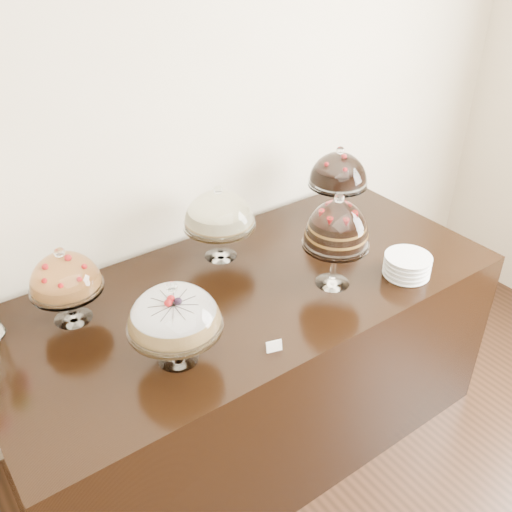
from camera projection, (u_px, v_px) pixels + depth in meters
wall_back at (109, 130)px, 2.34m from camera, size 5.00×0.04×3.00m
display_counter at (250, 364)px, 2.68m from camera, size 2.20×1.00×0.90m
cake_stand_sugar_sponge at (174, 313)px, 1.95m from camera, size 0.34×0.34×0.34m
cake_stand_choco_layer at (337, 228)px, 2.32m from camera, size 0.28×0.28×0.43m
cake_stand_cheesecake at (219, 212)px, 2.52m from camera, size 0.33×0.33×0.36m
cake_stand_dark_choco at (338, 172)px, 2.80m from camera, size 0.30×0.30×0.40m
cake_stand_fruit_tart at (64, 276)px, 2.15m from camera, size 0.28×0.28×0.33m
plate_stack at (407, 266)px, 2.49m from camera, size 0.20×0.20×0.09m
price_card_left at (274, 346)px, 2.08m from camera, size 0.06×0.03×0.04m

